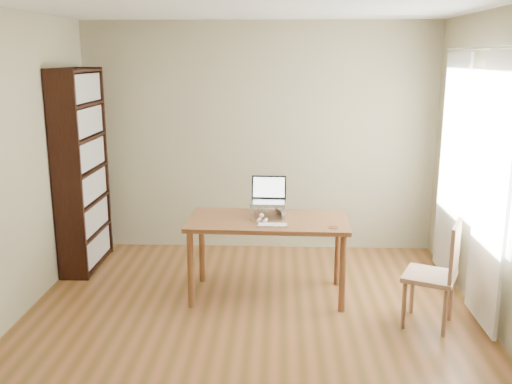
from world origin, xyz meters
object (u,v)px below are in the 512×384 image
Objects in this scene: laptop at (268,196)px; chair at (439,270)px; desk at (268,229)px; cat at (266,210)px; bookshelf at (82,170)px; keyboard at (272,225)px.

chair is (1.43, -0.69, -0.45)m from laptop.
desk is 3.14× the size of cat.
bookshelf is 7.80× the size of keyboard.
chair reaches higher than keyboard.
keyboard is (0.04, -0.22, 0.10)m from desk.
desk is 0.19m from cat.
cat reaches higher than desk.
bookshelf reaches higher than desk.
desk is 4.48× the size of laptop.
desk is at bearing -88.30° from laptop.
cat is at bearing -17.56° from bookshelf.
laptop is (1.97, -0.59, -0.11)m from bookshelf.
laptop is at bearing 64.95° from cat.
cat is (1.95, -0.62, -0.24)m from bookshelf.
bookshelf is 6.32× the size of laptop.
keyboard is (0.04, -0.36, -0.18)m from laptop.
laptop is at bearing 96.73° from keyboard.
keyboard is at bearing -67.49° from cat.
bookshelf is at bearing 173.91° from cat.
keyboard is (2.01, -0.95, -0.29)m from bookshelf.
desk is at bearing -176.70° from chair.
laptop is 1.23× the size of keyboard.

